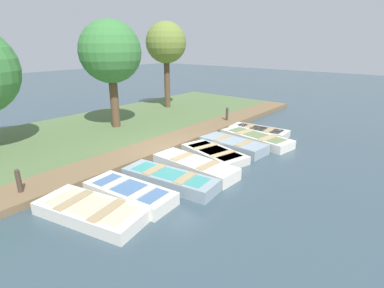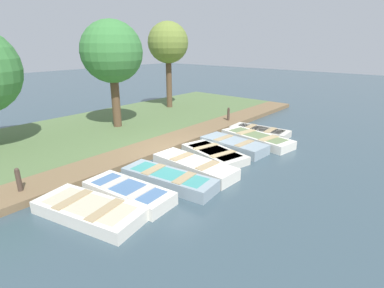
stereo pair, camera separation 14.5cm
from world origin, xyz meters
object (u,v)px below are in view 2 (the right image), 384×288
object	(u,v)px
rowboat_5	(234,145)
park_tree_left	(112,53)
park_tree_center	(168,44)
rowboat_4	(214,154)
rowboat_2	(169,179)
rowboat_7	(260,131)
rowboat_1	(128,192)
rowboat_3	(194,166)
mooring_post_near	(19,183)
mooring_post_far	(228,116)
rowboat_6	(257,139)
rowboat_0	(89,210)

from	to	relation	value
rowboat_5	park_tree_left	size ratio (longest dim) A/B	0.54
park_tree_left	park_tree_center	world-z (taller)	park_tree_center
rowboat_4	rowboat_2	bearing A→B (deg)	-70.21
park_tree_center	rowboat_7	bearing A→B (deg)	-9.45
rowboat_1	rowboat_3	bearing A→B (deg)	78.92
rowboat_2	rowboat_3	distance (m)	1.30
rowboat_4	park_tree_center	xyz separation A→B (m)	(-7.42, 5.14, 4.03)
rowboat_3	mooring_post_near	xyz separation A→B (m)	(-2.66, -4.64, 0.26)
mooring_post_near	park_tree_left	xyz separation A→B (m)	(-3.70, 6.14, 3.34)
rowboat_7	mooring_post_near	xyz separation A→B (m)	(-2.26, -10.10, 0.31)
mooring_post_far	mooring_post_near	bearing A→B (deg)	-90.00
rowboat_6	park_tree_left	world-z (taller)	park_tree_left
rowboat_6	mooring_post_far	size ratio (longest dim) A/B	3.67
mooring_post_far	park_tree_left	size ratio (longest dim) A/B	0.18
rowboat_3	park_tree_left	distance (m)	7.46
mooring_post_near	park_tree_left	world-z (taller)	park_tree_left
rowboat_3	rowboat_4	distance (m)	1.56
rowboat_4	mooring_post_near	size ratio (longest dim) A/B	3.12
rowboat_5	park_tree_left	bearing A→B (deg)	-164.42
rowboat_3	mooring_post_far	bearing A→B (deg)	115.55
rowboat_2	mooring_post_near	distance (m)	4.29
mooring_post_far	park_tree_center	size ratio (longest dim) A/B	0.17
park_tree_left	rowboat_2	bearing A→B (deg)	-23.74
mooring_post_far	rowboat_0	bearing A→B (deg)	-76.58
rowboat_3	park_tree_center	xyz separation A→B (m)	(-7.69, 6.68, 3.98)
rowboat_6	rowboat_5	bearing A→B (deg)	-91.77
rowboat_5	rowboat_7	size ratio (longest dim) A/B	1.00
mooring_post_far	rowboat_1	bearing A→B (deg)	-74.60
rowboat_2	mooring_post_near	size ratio (longest dim) A/B	3.48
rowboat_4	mooring_post_far	world-z (taller)	mooring_post_far
rowboat_3	park_tree_center	size ratio (longest dim) A/B	0.57
rowboat_5	park_tree_center	xyz separation A→B (m)	(-7.51, 3.89, 3.98)
rowboat_0	rowboat_6	size ratio (longest dim) A/B	0.92
mooring_post_far	rowboat_6	bearing A→B (deg)	-33.93
rowboat_0	rowboat_7	world-z (taller)	rowboat_0
rowboat_2	rowboat_6	distance (m)	5.54
rowboat_3	rowboat_4	bearing A→B (deg)	102.07
rowboat_2	rowboat_1	bearing A→B (deg)	-108.91
rowboat_5	park_tree_center	distance (m)	9.35
rowboat_1	rowboat_3	xyz separation A→B (m)	(0.25, 2.66, 0.02)
mooring_post_near	rowboat_4	bearing A→B (deg)	68.87
rowboat_7	mooring_post_far	bearing A→B (deg)	160.38
rowboat_3	park_tree_left	xyz separation A→B (m)	(-6.36, 1.51, 3.60)
rowboat_1	mooring_post_near	world-z (taller)	mooring_post_near
mooring_post_near	rowboat_7	bearing A→B (deg)	77.39
rowboat_0	rowboat_2	xyz separation A→B (m)	(0.30, 2.61, 0.02)
rowboat_7	park_tree_left	xyz separation A→B (m)	(-5.96, -3.95, 3.64)
rowboat_0	rowboat_2	bearing A→B (deg)	70.74
rowboat_0	rowboat_7	distance (m)	9.37
park_tree_center	rowboat_5	bearing A→B (deg)	-27.36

